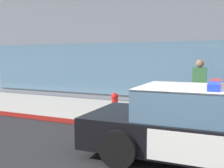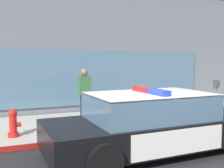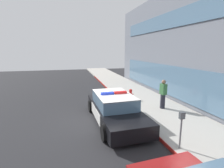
% 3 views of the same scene
% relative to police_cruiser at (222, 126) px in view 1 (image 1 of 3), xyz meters
% --- Properties ---
extents(sidewalk, '(48.00, 3.46, 0.15)m').
position_rel_police_cruiser_xyz_m(sidewalk, '(-0.45, 2.97, -0.61)').
color(sidewalk, '#B2ADA3').
rests_on(sidewalk, ground).
extents(curb_red_paint, '(28.80, 0.04, 0.14)m').
position_rel_police_cruiser_xyz_m(curb_red_paint, '(-0.45, 1.23, -0.61)').
color(curb_red_paint, maroon).
rests_on(curb_red_paint, ground).
extents(police_cruiser, '(5.24, 2.25, 1.49)m').
position_rel_police_cruiser_xyz_m(police_cruiser, '(0.00, 0.00, 0.00)').
color(police_cruiser, black).
rests_on(police_cruiser, ground).
extents(fire_hydrant, '(0.34, 0.39, 0.73)m').
position_rel_police_cruiser_xyz_m(fire_hydrant, '(-3.02, 1.99, -0.18)').
color(fire_hydrant, red).
rests_on(fire_hydrant, sidewalk).
extents(pedestrian_on_sidewalk, '(0.41, 0.28, 1.71)m').
position_rel_police_cruiser_xyz_m(pedestrian_on_sidewalk, '(-0.77, 3.17, 0.33)').
color(pedestrian_on_sidewalk, '#23232D').
rests_on(pedestrian_on_sidewalk, sidewalk).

